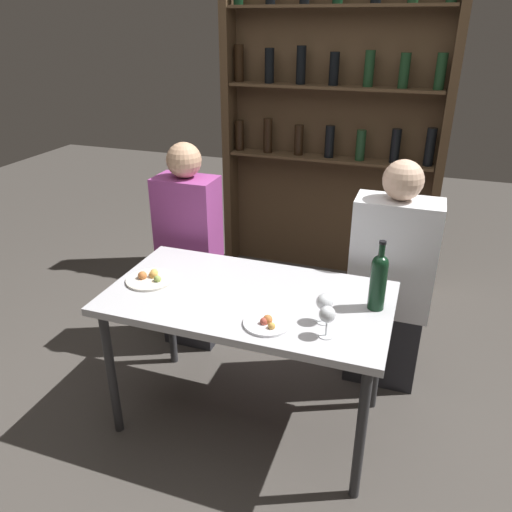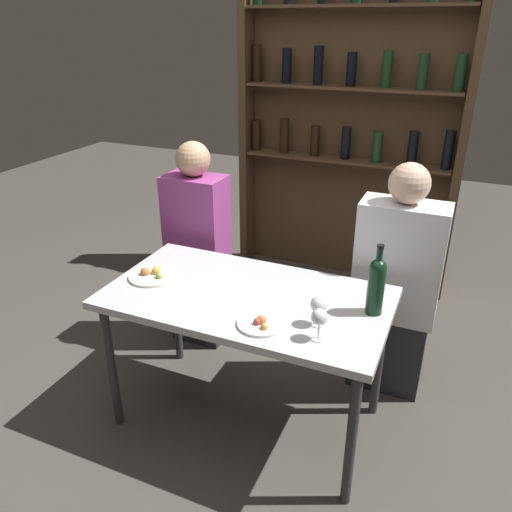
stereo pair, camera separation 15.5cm
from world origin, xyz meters
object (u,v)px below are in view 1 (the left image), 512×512
(food_plate_0, at_px, (267,323))
(food_plate_1, at_px, (150,278))
(wine_bottle, at_px, (378,279))
(wine_glass_0, at_px, (324,303))
(wine_glass_1, at_px, (327,315))
(seated_person_right, at_px, (390,285))
(seated_person_left, at_px, (190,253))

(food_plate_0, relative_size, food_plate_1, 0.87)
(wine_bottle, height_order, wine_glass_0, wine_bottle)
(wine_glass_0, bearing_deg, wine_glass_1, -71.74)
(wine_glass_1, xyz_separation_m, seated_person_right, (0.19, 0.78, -0.23))
(wine_bottle, distance_m, food_plate_0, 0.51)
(wine_glass_0, bearing_deg, wine_bottle, 44.12)
(wine_glass_1, bearing_deg, wine_bottle, 60.68)
(wine_glass_0, height_order, seated_person_left, seated_person_left)
(seated_person_left, bearing_deg, food_plate_0, -46.24)
(food_plate_1, xyz_separation_m, seated_person_left, (-0.08, 0.59, -0.14))
(wine_bottle, xyz_separation_m, wine_glass_0, (-0.19, -0.19, -0.05))
(food_plate_0, bearing_deg, wine_glass_0, 24.57)
(food_plate_0, height_order, seated_person_left, seated_person_left)
(wine_glass_0, distance_m, food_plate_1, 0.88)
(wine_glass_1, height_order, seated_person_left, seated_person_left)
(wine_glass_1, bearing_deg, seated_person_left, 141.89)
(seated_person_left, xyz_separation_m, seated_person_right, (1.18, 0.00, -0.01))
(food_plate_1, relative_size, seated_person_left, 0.18)
(wine_bottle, relative_size, food_plate_1, 1.38)
(wine_bottle, relative_size, wine_glass_1, 2.37)
(wine_glass_0, xyz_separation_m, seated_person_right, (0.22, 0.68, -0.22))
(seated_person_right, bearing_deg, food_plate_1, -151.73)
(wine_glass_1, xyz_separation_m, food_plate_1, (-0.90, 0.19, -0.09))
(wine_bottle, height_order, seated_person_right, seated_person_right)
(wine_glass_1, height_order, seated_person_right, seated_person_right)
(wine_bottle, bearing_deg, wine_glass_0, -135.88)
(food_plate_0, bearing_deg, wine_bottle, 34.99)
(wine_glass_1, xyz_separation_m, food_plate_0, (-0.25, 0.00, -0.09))
(food_plate_1, distance_m, seated_person_left, 0.61)
(wine_bottle, bearing_deg, seated_person_left, 156.91)
(seated_person_right, bearing_deg, seated_person_left, -180.00)
(wine_glass_1, relative_size, food_plate_1, 0.59)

